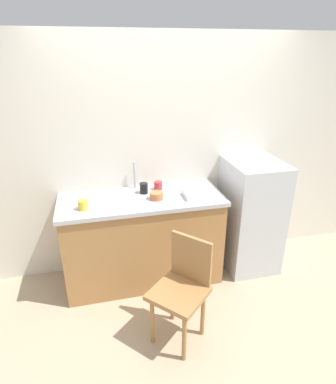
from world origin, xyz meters
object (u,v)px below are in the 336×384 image
(chair, at_px, (183,286))
(cup_black, at_px, (144,188))
(refrigerator, at_px, (250,215))
(terracotta_bowl, at_px, (157,196))
(cup_yellow, at_px, (83,205))
(cup_red, at_px, (158,185))
(dish_tray, at_px, (198,194))

(chair, relative_size, cup_black, 8.52)
(refrigerator, distance_m, terracotta_bowl, 1.10)
(terracotta_bowl, bearing_deg, refrigerator, 3.43)
(refrigerator, height_order, cup_yellow, refrigerator)
(refrigerator, distance_m, cup_red, 1.05)
(cup_black, height_order, cup_red, cup_black)
(refrigerator, xyz_separation_m, cup_red, (-0.97, 0.17, 0.37))
(cup_red, bearing_deg, refrigerator, -9.66)
(dish_tray, distance_m, cup_black, 0.53)
(dish_tray, xyz_separation_m, cup_black, (-0.50, 0.20, 0.03))
(chair, height_order, cup_yellow, cup_yellow)
(chair, relative_size, dish_tray, 3.18)
(terracotta_bowl, height_order, cup_black, cup_black)
(terracotta_bowl, relative_size, cup_red, 1.50)
(refrigerator, relative_size, cup_yellow, 13.53)
(chair, distance_m, terracotta_bowl, 0.88)
(cup_red, bearing_deg, terracotta_bowl, -105.73)
(refrigerator, height_order, cup_red, refrigerator)
(dish_tray, xyz_separation_m, terracotta_bowl, (-0.40, 0.03, 0.01))
(chair, xyz_separation_m, cup_yellow, (-0.73, 0.69, 0.48))
(cup_black, relative_size, cup_red, 1.26)
(refrigerator, xyz_separation_m, chair, (-0.99, -0.81, -0.10))
(terracotta_bowl, height_order, cup_yellow, cup_yellow)
(chair, bearing_deg, refrigerator, 86.93)
(refrigerator, bearing_deg, cup_black, 174.85)
(chair, bearing_deg, cup_red, 136.67)
(cup_yellow, bearing_deg, refrigerator, 4.18)
(chair, height_order, cup_black, cup_black)
(chair, xyz_separation_m, terracotta_bowl, (-0.05, 0.75, 0.47))
(terracotta_bowl, bearing_deg, cup_yellow, -174.66)
(cup_yellow, relative_size, cup_black, 0.85)
(chair, height_order, dish_tray, dish_tray)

